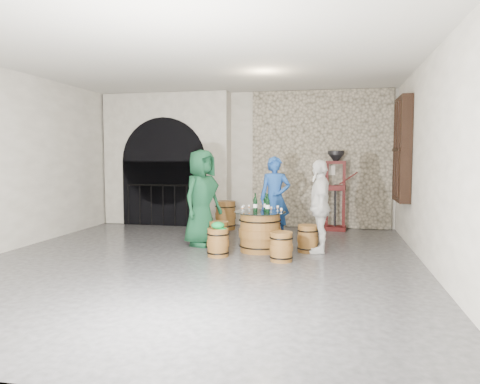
% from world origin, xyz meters
% --- Properties ---
extents(ground, '(8.00, 8.00, 0.00)m').
position_xyz_m(ground, '(0.00, 0.00, 0.00)').
color(ground, '#2D2D2F').
rests_on(ground, ground).
extents(wall_back, '(8.00, 0.00, 8.00)m').
position_xyz_m(wall_back, '(0.00, 4.00, 1.60)').
color(wall_back, beige).
rests_on(wall_back, ground).
extents(wall_front, '(8.00, 0.00, 8.00)m').
position_xyz_m(wall_front, '(0.00, -4.00, 1.60)').
color(wall_front, beige).
rests_on(wall_front, ground).
extents(wall_left, '(0.00, 8.00, 8.00)m').
position_xyz_m(wall_left, '(-3.50, 0.00, 1.60)').
color(wall_left, beige).
rests_on(wall_left, ground).
extents(wall_right, '(0.00, 8.00, 8.00)m').
position_xyz_m(wall_right, '(3.50, 0.00, 1.60)').
color(wall_right, beige).
rests_on(wall_right, ground).
extents(ceiling, '(8.00, 8.00, 0.00)m').
position_xyz_m(ceiling, '(0.00, 0.00, 3.20)').
color(ceiling, beige).
rests_on(ceiling, wall_back).
extents(stone_facing_panel, '(3.20, 0.12, 3.18)m').
position_xyz_m(stone_facing_panel, '(1.80, 3.94, 1.60)').
color(stone_facing_panel, '#B3A68E').
rests_on(stone_facing_panel, ground).
extents(arched_opening, '(3.10, 0.60, 3.19)m').
position_xyz_m(arched_opening, '(-1.90, 3.74, 1.58)').
color(arched_opening, beige).
rests_on(arched_opening, ground).
extents(shuttered_window, '(0.23, 1.10, 2.00)m').
position_xyz_m(shuttered_window, '(3.38, 2.40, 1.80)').
color(shuttered_window, black).
rests_on(shuttered_window, wall_right).
extents(barrel_table, '(0.91, 0.91, 0.70)m').
position_xyz_m(barrel_table, '(0.85, 0.99, 0.35)').
color(barrel_table, brown).
rests_on(barrel_table, ground).
extents(barrel_stool_left, '(0.38, 0.38, 0.47)m').
position_xyz_m(barrel_stool_left, '(0.05, 1.22, 0.23)').
color(barrel_stool_left, brown).
rests_on(barrel_stool_left, ground).
extents(barrel_stool_far, '(0.38, 0.38, 0.47)m').
position_xyz_m(barrel_stool_far, '(0.94, 1.82, 0.23)').
color(barrel_stool_far, brown).
rests_on(barrel_stool_far, ground).
extents(barrel_stool_right, '(0.38, 0.38, 0.47)m').
position_xyz_m(barrel_stool_right, '(1.68, 1.10, 0.23)').
color(barrel_stool_right, brown).
rests_on(barrel_stool_right, ground).
extents(barrel_stool_near_right, '(0.38, 0.38, 0.47)m').
position_xyz_m(barrel_stool_near_right, '(1.31, 0.30, 0.23)').
color(barrel_stool_near_right, brown).
rests_on(barrel_stool_near_right, ground).
extents(barrel_stool_near_left, '(0.38, 0.38, 0.47)m').
position_xyz_m(barrel_stool_near_left, '(0.23, 0.44, 0.23)').
color(barrel_stool_near_left, brown).
rests_on(barrel_stool_near_left, ground).
extents(green_cap, '(0.26, 0.22, 0.12)m').
position_xyz_m(green_cap, '(0.23, 0.44, 0.52)').
color(green_cap, '#0C8734').
rests_on(green_cap, barrel_stool_near_left).
extents(person_green, '(0.89, 1.04, 1.79)m').
position_xyz_m(person_green, '(-0.30, 1.31, 0.90)').
color(person_green, '#113D23').
rests_on(person_green, ground).
extents(person_blue, '(0.65, 0.47, 1.67)m').
position_xyz_m(person_blue, '(0.97, 2.11, 0.83)').
color(person_blue, '#1A4493').
rests_on(person_blue, ground).
extents(person_white, '(0.47, 0.97, 1.62)m').
position_xyz_m(person_white, '(1.87, 1.13, 0.81)').
color(person_white, silver).
rests_on(person_white, ground).
extents(wine_bottle_left, '(0.08, 0.08, 0.32)m').
position_xyz_m(wine_bottle_left, '(0.76, 0.99, 0.83)').
color(wine_bottle_left, black).
rests_on(wine_bottle_left, barrel_table).
extents(wine_bottle_center, '(0.08, 0.08, 0.32)m').
position_xyz_m(wine_bottle_center, '(1.00, 0.89, 0.83)').
color(wine_bottle_center, black).
rests_on(wine_bottle_center, barrel_table).
extents(wine_bottle_right, '(0.08, 0.08, 0.32)m').
position_xyz_m(wine_bottle_right, '(0.93, 1.10, 0.83)').
color(wine_bottle_right, black).
rests_on(wine_bottle_right, barrel_table).
extents(tasting_glass_a, '(0.05, 0.05, 0.10)m').
position_xyz_m(tasting_glass_a, '(0.55, 0.94, 0.75)').
color(tasting_glass_a, '#A75C20').
rests_on(tasting_glass_a, barrel_table).
extents(tasting_glass_b, '(0.05, 0.05, 0.10)m').
position_xyz_m(tasting_glass_b, '(1.05, 0.97, 0.75)').
color(tasting_glass_b, '#A75C20').
rests_on(tasting_glass_b, barrel_table).
extents(tasting_glass_c, '(0.05, 0.05, 0.10)m').
position_xyz_m(tasting_glass_c, '(0.62, 1.17, 0.75)').
color(tasting_glass_c, '#A75C20').
rests_on(tasting_glass_c, barrel_table).
extents(tasting_glass_d, '(0.05, 0.05, 0.10)m').
position_xyz_m(tasting_glass_d, '(1.14, 1.14, 0.75)').
color(tasting_glass_d, '#A75C20').
rests_on(tasting_glass_d, barrel_table).
extents(tasting_glass_e, '(0.05, 0.05, 0.10)m').
position_xyz_m(tasting_glass_e, '(1.25, 0.78, 0.75)').
color(tasting_glass_e, '#A75C20').
rests_on(tasting_glass_e, barrel_table).
extents(tasting_glass_f, '(0.05, 0.05, 0.10)m').
position_xyz_m(tasting_glass_f, '(0.53, 1.10, 0.75)').
color(tasting_glass_f, '#A75C20').
rests_on(tasting_glass_f, barrel_table).
extents(side_barrel, '(0.49, 0.49, 0.65)m').
position_xyz_m(side_barrel, '(-0.31, 3.24, 0.32)').
color(side_barrel, brown).
rests_on(side_barrel, ground).
extents(corking_press, '(0.75, 0.44, 1.79)m').
position_xyz_m(corking_press, '(2.15, 3.59, 1.04)').
color(corking_press, '#430E0B').
rests_on(corking_press, ground).
extents(control_box, '(0.18, 0.10, 0.22)m').
position_xyz_m(control_box, '(2.05, 3.86, 1.35)').
color(control_box, silver).
rests_on(control_box, wall_back).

